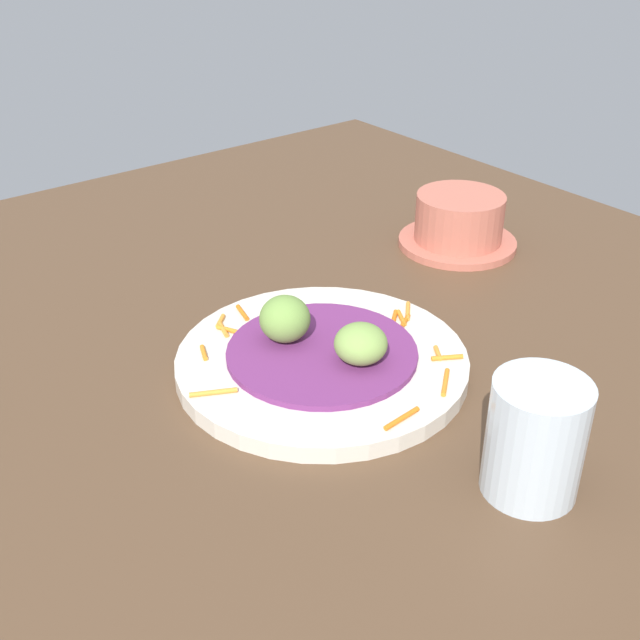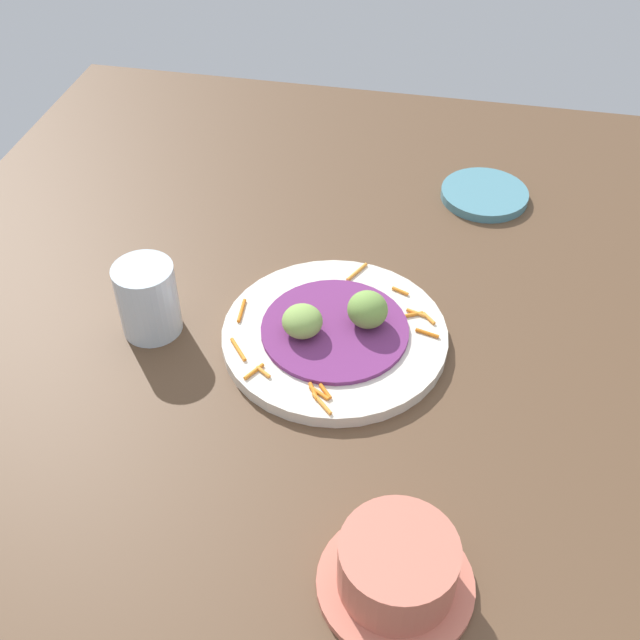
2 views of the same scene
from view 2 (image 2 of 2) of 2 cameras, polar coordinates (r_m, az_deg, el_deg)
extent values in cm
cube|color=brown|center=(88.74, 1.99, -0.33)|extent=(110.00, 110.00, 2.00)
cylinder|color=silver|center=(84.89, 1.08, -1.17)|extent=(24.58, 24.58, 1.45)
cylinder|color=#702D6B|center=(84.20, 1.09, -0.69)|extent=(16.06, 16.06, 0.53)
cylinder|color=orange|center=(91.63, 2.90, 3.52)|extent=(2.04, 3.50, 0.40)
cylinder|color=orange|center=(86.92, -5.76, 0.69)|extent=(0.69, 3.58, 0.40)
cylinder|color=orange|center=(84.64, 7.86, -0.96)|extent=(2.62, 1.03, 0.40)
cylinder|color=orange|center=(80.18, -4.86, -3.77)|extent=(1.69, 2.50, 0.40)
cylinder|color=orange|center=(77.91, -0.05, -5.37)|extent=(2.30, 1.55, 0.40)
cylinder|color=orange|center=(82.55, -6.01, -2.16)|extent=(2.54, 3.01, 0.40)
cylinder|color=orange|center=(78.08, -0.48, -5.23)|extent=(1.48, 2.14, 0.40)
cylinder|color=orange|center=(86.78, 6.50, 0.54)|extent=(3.30, 1.91, 0.40)
cylinder|color=orange|center=(78.05, 0.50, -5.26)|extent=(1.62, 1.81, 0.40)
cylinder|color=orange|center=(80.06, -4.18, -3.82)|extent=(1.80, 1.39, 0.40)
cylinder|color=orange|center=(86.83, 7.13, 0.50)|extent=(2.52, 1.11, 0.40)
cylinder|color=orange|center=(86.42, 7.98, 0.15)|extent=(1.63, 1.71, 0.40)
cylinder|color=orange|center=(89.42, 5.90, 2.12)|extent=(2.03, 1.14, 0.40)
cylinder|color=orange|center=(76.95, 0.41, -6.19)|extent=(2.46, 2.44, 0.40)
ellipsoid|color=#759E47|center=(83.33, 3.50, 0.77)|extent=(6.18, 6.17, 3.96)
ellipsoid|color=#84A851|center=(82.38, -1.31, -0.09)|extent=(5.79, 5.82, 3.25)
cylinder|color=teal|center=(108.64, 11.95, 8.99)|extent=(11.68, 11.68, 1.20)
cylinder|color=#C66B56|center=(67.88, 5.53, -18.66)|extent=(13.08, 13.08, 0.80)
cylinder|color=#C66B56|center=(65.26, 5.71, -17.42)|extent=(9.68, 9.68, 5.20)
cylinder|color=silver|center=(86.02, -12.50, 1.50)|extent=(6.58, 6.58, 8.51)
camera|label=1|loc=(1.12, -20.76, 29.11)|focal=44.54mm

